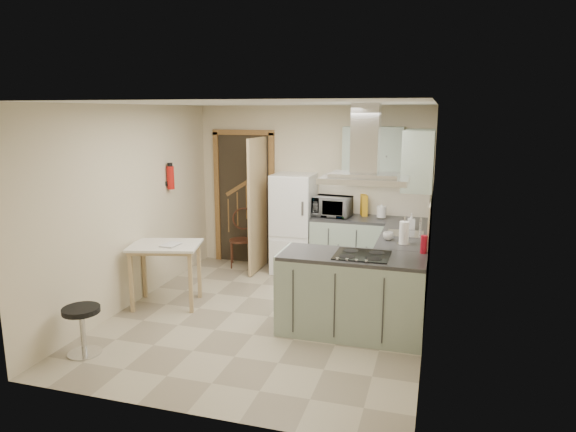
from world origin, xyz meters
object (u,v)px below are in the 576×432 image
(fridge, at_px, (294,223))
(bentwood_chair, at_px, (241,240))
(peninsula, at_px, (352,295))
(extractor_hood, at_px, (364,180))
(drop_leaf_table, at_px, (166,275))
(stool, at_px, (83,330))
(microwave, at_px, (332,206))

(fridge, relative_size, bentwood_chair, 1.81)
(peninsula, height_order, extractor_hood, extractor_hood)
(drop_leaf_table, bearing_deg, fridge, 42.42)
(fridge, height_order, peninsula, fridge)
(peninsula, relative_size, stool, 3.11)
(peninsula, bearing_deg, bentwood_chair, 136.20)
(stool, bearing_deg, fridge, 68.25)
(stool, distance_m, microwave, 3.81)
(extractor_hood, xyz_separation_m, drop_leaf_table, (-2.48, 0.19, -1.32))
(bentwood_chair, bearing_deg, fridge, -21.15)
(fridge, xyz_separation_m, peninsula, (1.22, -1.98, -0.30))
(fridge, distance_m, stool, 3.52)
(fridge, height_order, bentwood_chair, fridge)
(fridge, relative_size, peninsula, 0.97)
(microwave, bearing_deg, peninsula, -66.07)
(peninsula, xyz_separation_m, drop_leaf_table, (-2.38, 0.19, -0.05))
(peninsula, height_order, microwave, microwave)
(bentwood_chair, xyz_separation_m, stool, (-0.41, -3.27, -0.17))
(drop_leaf_table, height_order, bentwood_chair, bentwood_chair)
(peninsula, bearing_deg, stool, -153.47)
(peninsula, distance_m, drop_leaf_table, 2.39)
(fridge, relative_size, microwave, 2.82)
(peninsula, distance_m, stool, 2.82)
(stool, bearing_deg, extractor_hood, 25.65)
(bentwood_chair, xyz_separation_m, microwave, (1.47, -0.05, 0.63))
(extractor_hood, height_order, drop_leaf_table, extractor_hood)
(peninsula, xyz_separation_m, extractor_hood, (0.10, 0.00, 1.27))
(drop_leaf_table, height_order, stool, drop_leaf_table)
(fridge, relative_size, extractor_hood, 1.67)
(bentwood_chair, bearing_deg, drop_leaf_table, -117.62)
(fridge, bearing_deg, microwave, -1.61)
(peninsula, height_order, stool, peninsula)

